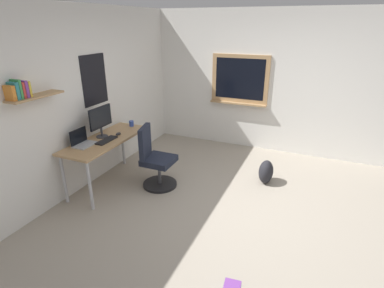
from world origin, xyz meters
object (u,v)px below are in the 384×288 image
Objects in this scene: keyboard at (107,140)px; computer_mouse at (118,134)px; desk at (107,144)px; monitor_primary at (101,120)px; laptop at (82,141)px; backpack at (266,172)px; office_chair at (155,161)px; coffee_mug at (131,123)px.

keyboard is 3.56× the size of computer_mouse.
monitor_primary is (0.04, 0.09, 0.35)m from desk.
desk is 4.77× the size of laptop.
keyboard is 1.00× the size of backpack.
desk is at bearing -112.16° from monitor_primary.
office_chair is 1.00m from monitor_primary.
computer_mouse reaches higher than backpack.
desk is 1.56× the size of office_chair.
laptop is at bearing 170.65° from coffee_mug.
desk is 0.39m from laptop.
office_chair is 2.05× the size of monitor_primary.
laptop reaches higher than keyboard.
backpack is at bearing -67.59° from monitor_primary.
monitor_primary is 5.04× the size of coffee_mug.
computer_mouse is at bearing 110.04° from backpack.
coffee_mug reaches higher than computer_mouse.
monitor_primary is 0.33m from keyboard.
monitor_primary is 0.65m from coffee_mug.
monitor_primary is at bearing 136.25° from computer_mouse.
desk is at bearing 160.98° from computer_mouse.
desk reaches higher than backpack.
computer_mouse is (0.17, -0.16, -0.25)m from monitor_primary.
keyboard is at bearing -175.99° from coffee_mug.
office_chair is 0.77m from keyboard.
laptop is at bearing 124.43° from office_chair.
laptop is 0.99m from coffee_mug.
laptop reaches higher than computer_mouse.
laptop is at bearing 119.28° from backpack.
monitor_primary reaches higher than backpack.
desk is 0.65m from coffee_mug.
coffee_mug is at bearing -9.35° from laptop.
computer_mouse is at bearing -43.75° from monitor_primary.
monitor_primary is at bearing 55.57° from keyboard.
desk is at bearing 108.61° from office_chair.
laptop reaches higher than office_chair.
backpack is at bearing -63.66° from keyboard.
computer_mouse is at bearing 0.00° from keyboard.
monitor_primary reaches higher than laptop.
monitor_primary is at bearing 104.00° from office_chair.
keyboard is at bearing 180.00° from computer_mouse.
office_chair is 0.71m from computer_mouse.
computer_mouse is 0.28× the size of backpack.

